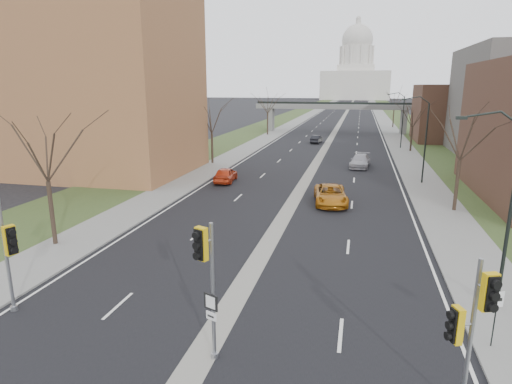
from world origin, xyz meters
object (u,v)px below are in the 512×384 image
at_px(car_left_near, 226,175).
at_px(car_right_near, 331,195).
at_px(signal_pole_median, 207,269).
at_px(car_right_mid, 360,161).
at_px(signal_pole_right, 472,318).
at_px(signal_pole_left, 0,232).
at_px(speed_limit_sign, 496,309).
at_px(car_left_far, 316,139).

bearing_deg(car_left_near, car_right_near, 147.11).
relative_size(signal_pole_median, car_right_mid, 0.97).
bearing_deg(signal_pole_right, signal_pole_left, 152.99).
height_order(speed_limit_sign, car_left_far, speed_limit_sign).
bearing_deg(car_left_near, car_left_far, -104.87).
relative_size(signal_pole_left, car_left_far, 1.40).
bearing_deg(signal_pole_median, car_left_far, 114.05).
height_order(signal_pole_median, car_left_far, signal_pole_median).
xyz_separation_m(signal_pole_left, speed_limit_sign, (19.82, 2.15, -2.12)).
height_order(signal_pole_right, car_right_mid, signal_pole_right).
bearing_deg(car_right_near, signal_pole_left, -127.68).
relative_size(signal_pole_median, car_left_far, 1.27).
bearing_deg(car_left_far, signal_pole_left, 89.22).
height_order(signal_pole_median, speed_limit_sign, signal_pole_median).
relative_size(signal_pole_median, car_left_near, 1.14).
height_order(signal_pole_left, car_right_near, signal_pole_left).
height_order(signal_pole_left, car_right_mid, signal_pole_left).
distance_m(signal_pole_median, speed_limit_sign, 10.91).
distance_m(signal_pole_left, signal_pole_median, 9.68).
height_order(signal_pole_left, signal_pole_median, signal_pole_left).
bearing_deg(car_right_near, car_left_far, 89.49).
relative_size(car_left_far, car_right_mid, 0.76).
relative_size(signal_pole_left, speed_limit_sign, 2.56).
bearing_deg(car_left_far, speed_limit_sign, 107.92).
bearing_deg(signal_pole_median, speed_limit_sign, 39.70).
height_order(signal_pole_right, car_left_near, signal_pole_right).
height_order(car_right_near, car_right_mid, car_right_near).
xyz_separation_m(signal_pole_median, car_right_near, (2.77, 22.84, -2.86)).
distance_m(signal_pole_median, car_right_near, 23.19).
relative_size(signal_pole_right, car_right_near, 0.89).
xyz_separation_m(signal_pole_left, car_right_mid, (14.75, 39.61, -3.01)).
relative_size(signal_pole_left, car_right_mid, 1.07).
distance_m(signal_pole_median, signal_pole_right, 8.32).
distance_m(signal_pole_left, car_right_near, 25.17).
xyz_separation_m(signal_pole_left, car_left_near, (1.12, 27.75, -3.01)).
bearing_deg(car_left_far, car_right_near, 103.34).
bearing_deg(signal_pole_median, car_right_near, 104.91).
bearing_deg(car_right_mid, signal_pole_median, -91.91).
bearing_deg(signal_pole_right, car_right_near, 82.13).
relative_size(signal_pole_left, signal_pole_median, 1.11).
bearing_deg(car_right_near, car_right_mid, 74.52).
height_order(signal_pole_median, car_right_mid, signal_pole_median).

